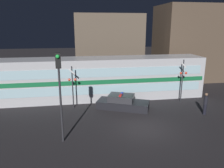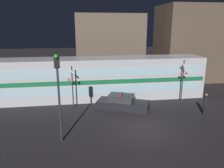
{
  "view_description": "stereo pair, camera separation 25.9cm",
  "coord_description": "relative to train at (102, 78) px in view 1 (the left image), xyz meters",
  "views": [
    {
      "loc": [
        -4.52,
        -13.67,
        7.14
      ],
      "look_at": [
        -1.38,
        5.79,
        1.84
      ],
      "focal_mm": 35.0,
      "sensor_mm": 36.0,
      "label": 1
    },
    {
      "loc": [
        -4.27,
        -13.71,
        7.14
      ],
      "look_at": [
        -1.38,
        5.79,
        1.84
      ],
      "focal_mm": 35.0,
      "sensor_mm": 36.0,
      "label": 2
    }
  ],
  "objects": [
    {
      "name": "train",
      "position": [
        0.0,
        0.0,
        0.0
      ],
      "size": [
        20.23,
        3.06,
        4.09
      ],
      "color": "silver",
      "rests_on": "ground_plane"
    },
    {
      "name": "crossing_signal_far",
      "position": [
        -2.88,
        -2.46,
        0.16
      ],
      "size": [
        0.73,
        0.29,
        3.77
      ],
      "color": "#2D2D33",
      "rests_on": "ground_plane"
    },
    {
      "name": "police_car",
      "position": [
        1.43,
        -3.17,
        -1.55
      ],
      "size": [
        4.85,
        3.42,
        1.35
      ],
      "rotation": [
        0.0,
        0.0,
        -0.41
      ],
      "color": "black",
      "rests_on": "ground_plane"
    },
    {
      "name": "pedestrian",
      "position": [
        7.86,
        -5.62,
        -1.1
      ],
      "size": [
        0.31,
        0.31,
        1.85
      ],
      "color": "black",
      "rests_on": "ground_plane"
    },
    {
      "name": "crossing_signal_near",
      "position": [
        7.3,
        -2.48,
        0.33
      ],
      "size": [
        0.73,
        0.29,
        4.1
      ],
      "color": "#2D2D33",
      "rests_on": "ground_plane"
    },
    {
      "name": "traffic_light_corner",
      "position": [
        -3.48,
        -8.23,
        1.9
      ],
      "size": [
        0.3,
        0.46,
        5.64
      ],
      "color": "#2D2D33",
      "rests_on": "ground_plane"
    },
    {
      "name": "building_left",
      "position": [
        1.81,
        8.55,
        2.25
      ],
      "size": [
        8.75,
        5.63,
        8.59
      ],
      "color": "brown",
      "rests_on": "ground_plane"
    },
    {
      "name": "building_center",
      "position": [
        12.53,
        6.69,
        2.81
      ],
      "size": [
        8.15,
        6.31,
        9.71
      ],
      "color": "brown",
      "rests_on": "ground_plane"
    },
    {
      "name": "ground_plane",
      "position": [
        2.12,
        -7.37,
        -2.05
      ],
      "size": [
        120.0,
        120.0,
        0.0
      ],
      "primitive_type": "plane",
      "color": "#262326"
    }
  ]
}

